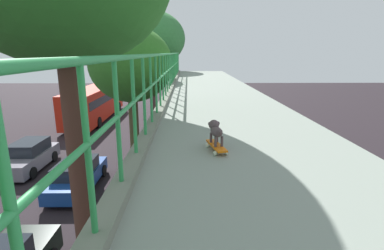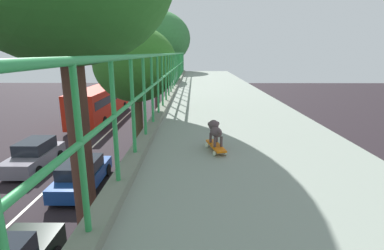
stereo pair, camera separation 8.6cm
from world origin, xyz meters
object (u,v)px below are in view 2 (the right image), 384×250
object	(u,v)px
city_bus	(101,101)
toy_skateboard	(216,146)
car_blue_fifth	(82,174)
car_grey_sixth	(35,155)
small_dog	(215,130)

from	to	relation	value
city_bus	toy_skateboard	xyz separation A→B (m)	(9.36, -24.00, 3.37)
car_blue_fifth	car_grey_sixth	world-z (taller)	car_grey_sixth
car_grey_sixth	city_bus	xyz separation A→B (m)	(-0.09, 12.44, 1.03)
small_dog	car_blue_fifth	bearing A→B (deg)	122.06
city_bus	small_dog	distance (m)	25.95
car_blue_fifth	small_dog	distance (m)	11.64
car_grey_sixth	small_dog	size ratio (longest dim) A/B	10.87
car_blue_fifth	small_dog	bearing A→B (deg)	-57.94
city_bus	small_dog	size ratio (longest dim) A/B	31.19
toy_skateboard	small_dog	size ratio (longest dim) A/B	1.44
toy_skateboard	small_dog	world-z (taller)	small_dog
car_blue_fifth	toy_skateboard	bearing A→B (deg)	-58.08
car_blue_fifth	car_grey_sixth	bearing A→B (deg)	145.67
car_blue_fifth	small_dog	size ratio (longest dim) A/B	11.09
car_grey_sixth	small_dog	xyz separation A→B (m)	(9.26, -11.49, 4.61)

